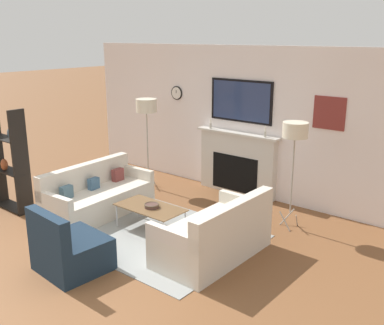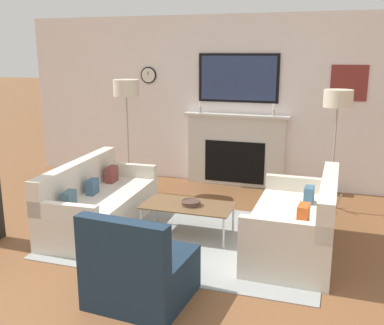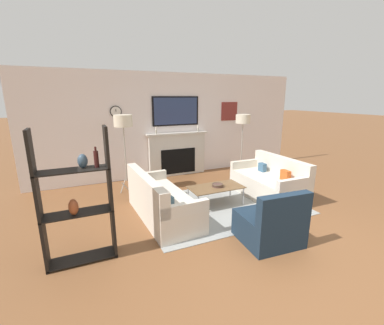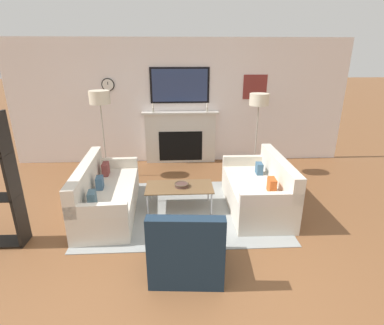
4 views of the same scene
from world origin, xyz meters
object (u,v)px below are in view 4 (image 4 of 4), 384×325
decorative_bowl (182,185)px  floor_lamp_right (259,101)px  coffee_table (179,188)px  floor_lamp_left (100,99)px  couch_left (106,196)px  couch_right (259,191)px  armchair (187,250)px

decorative_bowl → floor_lamp_right: bearing=43.0°
coffee_table → floor_lamp_left: 2.38m
couch_left → floor_lamp_left: 2.01m
coffee_table → decorative_bowl: bearing=-6.4°
couch_left → couch_right: (2.42, 0.00, 0.01)m
couch_left → floor_lamp_right: floor_lamp_right is taller
couch_left → coffee_table: couch_left is taller
coffee_table → floor_lamp_right: bearing=42.2°
couch_right → armchair: (-1.20, -1.44, -0.02)m
armchair → decorative_bowl: size_ratio=3.78×
couch_right → decorative_bowl: couch_right is taller
couch_left → decorative_bowl: 1.20m
coffee_table → decorative_bowl: (0.04, -0.00, 0.06)m
couch_left → coffee_table: bearing=3.7°
couch_left → couch_right: bearing=0.0°
armchair → coffee_table: 1.51m
floor_lamp_left → floor_lamp_right: bearing=-0.0°
floor_lamp_right → armchair: bearing=-117.2°
couch_right → armchair: couch_right is taller
floor_lamp_left → couch_left: bearing=-78.3°
couch_right → decorative_bowl: size_ratio=7.23×
couch_right → floor_lamp_left: size_ratio=0.95×
couch_left → floor_lamp_right: size_ratio=1.14×
decorative_bowl → couch_left: bearing=-176.6°
floor_lamp_right → couch_right: bearing=-101.8°
coffee_table → floor_lamp_right: 2.43m
couch_right → decorative_bowl: bearing=176.8°
armchair → floor_lamp_right: bearing=62.8°
couch_left → decorative_bowl: (1.19, 0.07, 0.13)m
couch_right → coffee_table: (-1.27, 0.07, 0.06)m
decorative_bowl → floor_lamp_right: floor_lamp_right is taller
couch_left → floor_lamp_left: size_ratio=1.10×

